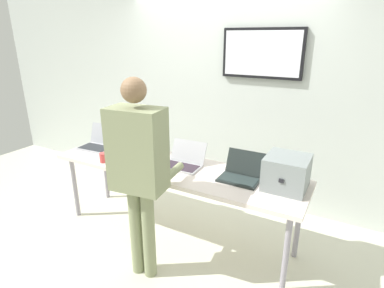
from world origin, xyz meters
The scene contains 10 objects.
ground centered at (0.00, 0.00, -0.02)m, with size 8.00×8.00×0.04m, color beige.
back_wall centered at (0.01, 1.13, 1.35)m, with size 8.00×0.11×2.68m.
workbench centered at (0.00, 0.00, 0.74)m, with size 2.63×0.70×0.79m.
equipment_box centered at (1.09, 0.09, 0.94)m, with size 0.35×0.38×0.29m.
laptop_station_0 centered at (-1.08, 0.06, 0.85)m, with size 0.40×0.35×0.25m.
laptop_station_1 centered at (-0.49, 0.08, 0.85)m, with size 0.34×0.37×0.26m.
laptop_station_2 centered at (0.08, 0.07, 0.85)m, with size 0.39×0.35×0.23m.
laptop_station_3 centered at (0.69, 0.07, 0.85)m, with size 0.36×0.33×0.23m.
person centered at (0.06, -0.62, 1.07)m, with size 0.48×0.62×1.76m.
coffee_mug centered at (-0.71, -0.25, 0.84)m, with size 0.08×0.08×0.10m.
Camera 1 is at (1.54, -2.41, 2.03)m, focal length 28.75 mm.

